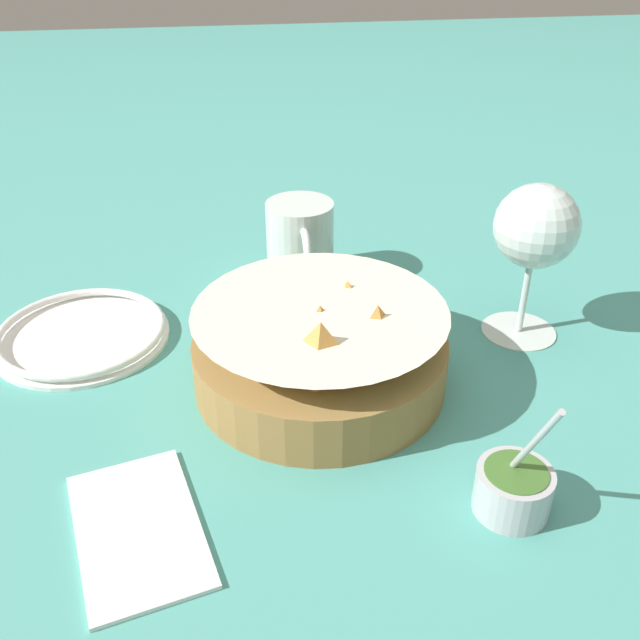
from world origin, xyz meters
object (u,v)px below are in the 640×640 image
at_px(beer_mug, 300,245).
at_px(side_plate, 81,334).
at_px(sauce_cup, 514,488).
at_px(wine_glass, 536,231).
at_px(food_basket, 321,350).

xyz_separation_m(beer_mug, side_plate, (0.10, -0.24, -0.04)).
bearing_deg(beer_mug, sauce_cup, 15.67).
distance_m(sauce_cup, wine_glass, 0.27).
height_order(food_basket, sauce_cup, sauce_cup).
bearing_deg(food_basket, sauce_cup, 33.36).
xyz_separation_m(sauce_cup, wine_glass, (-0.24, 0.10, 0.09)).
height_order(sauce_cup, wine_glass, wine_glass).
height_order(beer_mug, side_plate, beer_mug).
bearing_deg(sauce_cup, side_plate, -129.53).
xyz_separation_m(wine_glass, side_plate, (-0.05, -0.45, -0.11)).
relative_size(food_basket, wine_glass, 1.44).
bearing_deg(wine_glass, food_basket, -75.41).
bearing_deg(side_plate, food_basket, 64.57).
height_order(food_basket, beer_mug, food_basket).
bearing_deg(beer_mug, wine_glass, 54.03).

